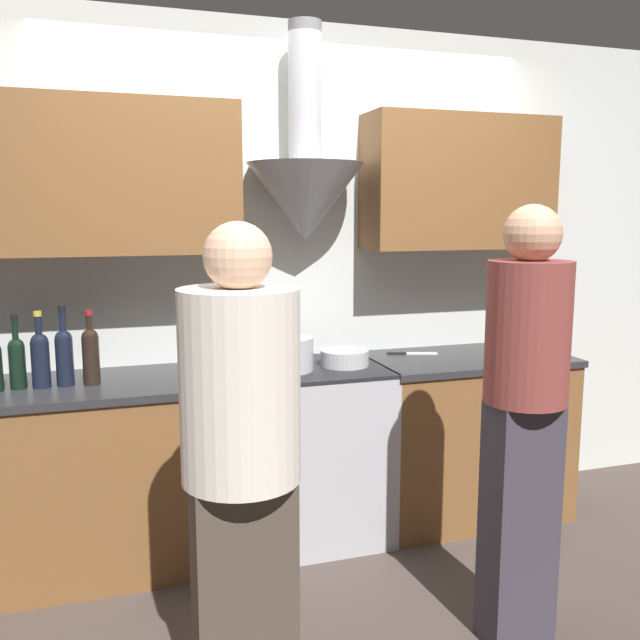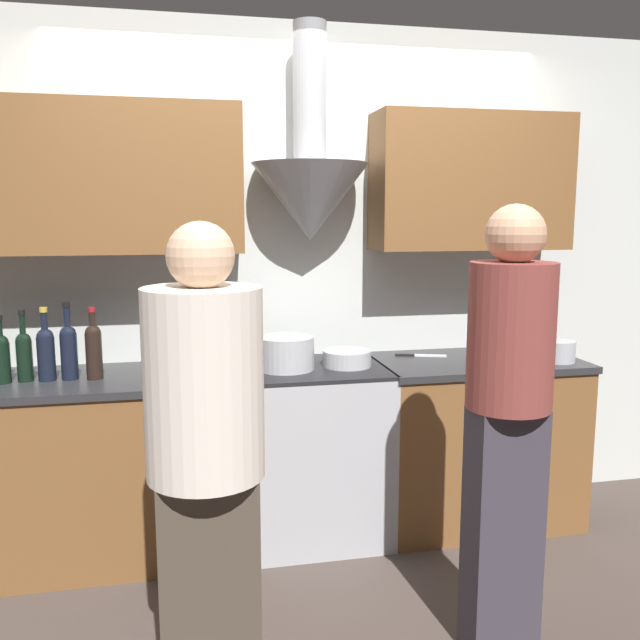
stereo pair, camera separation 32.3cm
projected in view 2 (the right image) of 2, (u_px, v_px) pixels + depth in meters
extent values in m
plane|color=#423833|center=(330.00, 566.00, 3.18)|extent=(12.00, 12.00, 0.00)
cube|color=silver|center=(303.00, 277.00, 3.62)|extent=(8.40, 0.06, 2.60)
cone|color=#A8AAAF|center=(310.00, 202.00, 3.38)|extent=(0.58, 0.58, 0.38)
cylinder|color=#A8AAAF|center=(310.00, 93.00, 3.30)|extent=(0.16, 0.16, 0.67)
cube|color=brown|center=(106.00, 179.00, 3.17)|extent=(1.26, 0.32, 0.70)
cube|color=brown|center=(470.00, 182.00, 3.55)|extent=(1.04, 0.32, 0.70)
cube|color=brown|center=(117.00, 470.00, 3.24)|extent=(1.26, 0.60, 0.85)
cube|color=#28282B|center=(113.00, 380.00, 3.17)|extent=(1.28, 0.62, 0.03)
cube|color=brown|center=(473.00, 443.00, 3.62)|extent=(1.04, 0.60, 0.85)
cube|color=#28282B|center=(476.00, 362.00, 3.55)|extent=(1.06, 0.62, 0.03)
cube|color=#A8AAAF|center=(316.00, 453.00, 3.44)|extent=(0.69, 0.60, 0.86)
cube|color=black|center=(329.00, 482.00, 3.16)|extent=(0.48, 0.01, 0.39)
cube|color=black|center=(316.00, 368.00, 3.37)|extent=(0.69, 0.60, 0.02)
cube|color=#A8AAAF|center=(306.00, 368.00, 3.64)|extent=(0.69, 0.06, 0.10)
cylinder|color=black|center=(2.00, 363.00, 3.03)|extent=(0.08, 0.08, 0.18)
sphere|color=black|center=(0.00, 343.00, 3.01)|extent=(0.07, 0.07, 0.07)
cylinder|color=black|center=(25.00, 361.00, 3.06)|extent=(0.07, 0.07, 0.19)
sphere|color=black|center=(23.00, 340.00, 3.05)|extent=(0.07, 0.07, 0.07)
cylinder|color=black|center=(22.00, 326.00, 3.04)|extent=(0.03, 0.03, 0.10)
cylinder|color=black|center=(21.00, 312.00, 3.03)|extent=(0.03, 0.03, 0.02)
cylinder|color=black|center=(46.00, 359.00, 3.07)|extent=(0.08, 0.08, 0.20)
sphere|color=black|center=(45.00, 337.00, 3.06)|extent=(0.08, 0.08, 0.08)
cylinder|color=black|center=(44.00, 323.00, 3.05)|extent=(0.03, 0.03, 0.10)
cylinder|color=gold|center=(43.00, 310.00, 3.04)|extent=(0.03, 0.03, 0.02)
cylinder|color=black|center=(69.00, 357.00, 3.10)|extent=(0.08, 0.08, 0.21)
sphere|color=black|center=(68.00, 334.00, 3.08)|extent=(0.07, 0.07, 0.07)
cylinder|color=black|center=(67.00, 319.00, 3.07)|extent=(0.03, 0.03, 0.11)
cylinder|color=black|center=(66.00, 305.00, 3.06)|extent=(0.03, 0.03, 0.02)
cylinder|color=black|center=(94.00, 356.00, 3.10)|extent=(0.07, 0.07, 0.21)
sphere|color=black|center=(93.00, 333.00, 3.09)|extent=(0.07, 0.07, 0.07)
cylinder|color=black|center=(92.00, 321.00, 3.08)|extent=(0.03, 0.03, 0.08)
cylinder|color=maroon|center=(92.00, 310.00, 3.07)|extent=(0.03, 0.03, 0.02)
cylinder|color=#A8AAAF|center=(286.00, 353.00, 3.30)|extent=(0.28, 0.28, 0.16)
cylinder|color=#A8AAAF|center=(347.00, 358.00, 3.38)|extent=(0.24, 0.24, 0.08)
sphere|color=orange|center=(521.00, 343.00, 3.79)|extent=(0.08, 0.08, 0.08)
cylinder|color=#A8AAAF|center=(559.00, 351.00, 3.47)|extent=(0.17, 0.17, 0.11)
cube|color=silver|center=(430.00, 356.00, 3.61)|extent=(0.17, 0.09, 0.01)
cube|color=black|center=(405.00, 355.00, 3.62)|extent=(0.11, 0.05, 0.01)
cube|color=#473D33|center=(210.00, 592.00, 2.22)|extent=(0.32, 0.21, 0.81)
cylinder|color=silver|center=(204.00, 383.00, 2.12)|extent=(0.37, 0.37, 0.60)
sphere|color=#E0B28E|center=(200.00, 256.00, 2.05)|extent=(0.21, 0.21, 0.21)
cube|color=#38333D|center=(502.00, 532.00, 2.50)|extent=(0.26, 0.17, 0.95)
cylinder|color=brown|center=(511.00, 336.00, 2.39)|extent=(0.30, 0.30, 0.52)
sphere|color=tan|center=(515.00, 234.00, 2.33)|extent=(0.21, 0.21, 0.21)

